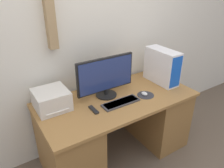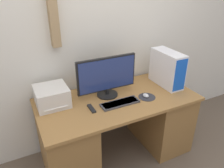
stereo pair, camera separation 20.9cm
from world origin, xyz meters
name	(u,v)px [view 1 (the left image)]	position (x,y,z in m)	size (l,w,h in m)	color
wall_back	(95,26)	(0.01, 0.82, 1.37)	(6.40, 0.13, 2.70)	silver
desk	(117,126)	(0.00, 0.38, 0.38)	(1.60, 0.77, 0.73)	olive
monitor	(106,76)	(-0.06, 0.50, 0.94)	(0.62, 0.21, 0.41)	black
keyboard	(121,102)	(-0.03, 0.28, 0.74)	(0.38, 0.12, 0.02)	#3D3D42
mousepad	(146,95)	(0.28, 0.27, 0.73)	(0.17, 0.17, 0.00)	#2D2D33
mouse	(144,94)	(0.27, 0.28, 0.75)	(0.05, 0.07, 0.03)	silver
computer_tower	(162,66)	(0.63, 0.43, 0.92)	(0.17, 0.42, 0.38)	white
printer	(51,100)	(-0.61, 0.56, 0.82)	(0.30, 0.31, 0.18)	beige
remote_control	(94,110)	(-0.31, 0.32, 0.74)	(0.04, 0.14, 0.02)	black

